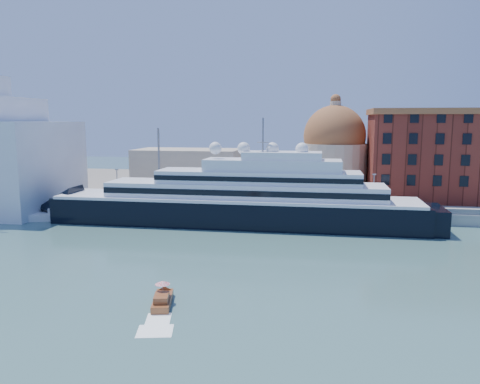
# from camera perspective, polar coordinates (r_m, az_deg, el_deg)

# --- Properties ---
(ground) EXTENTS (400.00, 400.00, 0.00)m
(ground) POSITION_cam_1_polar(r_m,az_deg,el_deg) (79.66, -3.89, -7.54)
(ground) COLOR #3A6462
(ground) RESTS_ON ground
(quay) EXTENTS (180.00, 10.00, 2.50)m
(quay) POSITION_cam_1_polar(r_m,az_deg,el_deg) (111.80, 0.19, -2.13)
(quay) COLOR gray
(quay) RESTS_ON ground
(land) EXTENTS (260.00, 72.00, 2.00)m
(land) POSITION_cam_1_polar(r_m,az_deg,el_deg) (151.90, 2.76, 0.64)
(land) COLOR slate
(land) RESTS_ON ground
(quay_fence) EXTENTS (180.00, 0.10, 1.20)m
(quay_fence) POSITION_cam_1_polar(r_m,az_deg,el_deg) (107.10, -0.20, -1.60)
(quay_fence) COLOR slate
(quay_fence) RESTS_ON quay
(superyacht) EXTENTS (89.44, 12.40, 26.73)m
(superyacht) POSITION_cam_1_polar(r_m,az_deg,el_deg) (100.95, -2.07, -1.37)
(superyacht) COLOR black
(superyacht) RESTS_ON ground
(service_barge) EXTENTS (13.49, 8.15, 2.88)m
(service_barge) POSITION_cam_1_polar(r_m,az_deg,el_deg) (114.37, -22.08, -2.74)
(service_barge) COLOR white
(service_barge) RESTS_ON ground
(water_taxi) EXTENTS (3.42, 6.59, 2.99)m
(water_taxi) POSITION_cam_1_polar(r_m,az_deg,el_deg) (59.05, -9.45, -12.80)
(water_taxi) COLOR brown
(water_taxi) RESTS_ON ground
(warehouse) EXTENTS (43.00, 19.00, 23.25)m
(warehouse) POSITION_cam_1_polar(r_m,az_deg,el_deg) (131.03, 24.73, 4.20)
(warehouse) COLOR maroon
(warehouse) RESTS_ON land
(church) EXTENTS (66.00, 18.00, 25.50)m
(church) POSITION_cam_1_polar(r_m,az_deg,el_deg) (133.03, 4.61, 3.78)
(church) COLOR beige
(church) RESTS_ON land
(lamp_posts) EXTENTS (120.80, 2.40, 18.00)m
(lamp_posts) POSITION_cam_1_polar(r_m,az_deg,el_deg) (111.63, -6.38, 2.26)
(lamp_posts) COLOR slate
(lamp_posts) RESTS_ON quay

